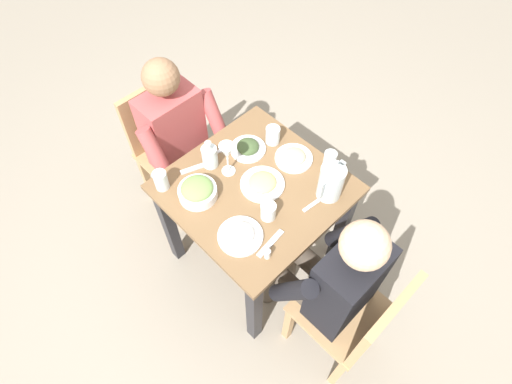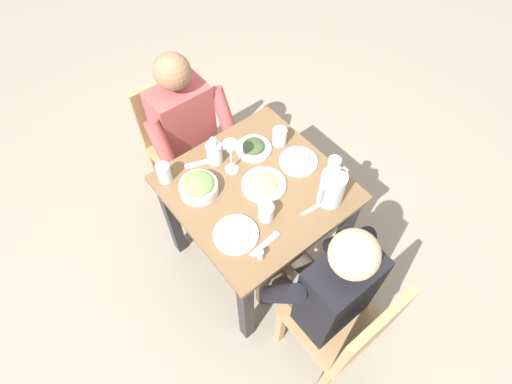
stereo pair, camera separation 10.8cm
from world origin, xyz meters
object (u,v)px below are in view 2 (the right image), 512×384
(plate_dolmas, at_px, (254,147))
(wine_glass, at_px, (231,151))
(chair_far, at_px, (347,327))
(diner_near, at_px, (194,141))
(dining_table, at_px, (257,203))
(water_glass_far_right, at_px, (164,173))
(water_glass_far_left, at_px, (280,137))
(oil_carafe, at_px, (214,154))
(chair_near, at_px, (178,138))
(salad_bowl, at_px, (198,186))
(plate_fries, at_px, (264,184))
(water_glass_near_right, at_px, (266,212))
(diner_far, at_px, (321,282))
(water_glass_by_pitcher, at_px, (333,167))
(plate_yoghurt, at_px, (236,233))
(salt_shaker, at_px, (260,255))
(water_pitcher, at_px, (332,188))
(plate_beans, at_px, (298,160))

(plate_dolmas, height_order, wine_glass, wine_glass)
(chair_far, relative_size, diner_near, 0.75)
(dining_table, height_order, water_glass_far_right, water_glass_far_right)
(dining_table, height_order, water_glass_far_left, water_glass_far_left)
(chair_far, height_order, oil_carafe, oil_carafe)
(chair_near, height_order, wine_glass, wine_glass)
(salad_bowl, distance_m, plate_fries, 0.32)
(water_glass_far_left, xyz_separation_m, water_glass_near_right, (0.35, 0.31, -0.00))
(diner_far, bearing_deg, water_glass_by_pitcher, -138.26)
(plate_yoghurt, distance_m, water_glass_far_right, 0.48)
(wine_glass, bearing_deg, salad_bowl, 2.22)
(chair_far, xyz_separation_m, salt_shaker, (0.17, -0.43, 0.29))
(plate_dolmas, bearing_deg, salad_bowl, 6.48)
(chair_far, distance_m, water_glass_far_right, 1.14)
(diner_near, distance_m, water_glass_by_pitcher, 0.82)
(plate_yoghurt, distance_m, water_glass_near_right, 0.17)
(chair_far, xyz_separation_m, water_pitcher, (-0.28, -0.46, 0.35))
(plate_yoghurt, relative_size, oil_carafe, 1.27)
(water_pitcher, bearing_deg, plate_beans, -98.64)
(salad_bowl, bearing_deg, water_pitcher, 136.66)
(diner_far, bearing_deg, water_pitcher, -137.62)
(dining_table, bearing_deg, water_glass_near_right, 65.26)
(chair_far, bearing_deg, diner_far, -90.00)
(plate_yoghurt, relative_size, plate_beans, 1.07)
(water_glass_by_pitcher, height_order, wine_glass, wine_glass)
(plate_yoghurt, bearing_deg, wine_glass, -124.15)
(dining_table, height_order, diner_near, diner_near)
(water_glass_near_right, bearing_deg, water_glass_far_left, -138.19)
(plate_beans, xyz_separation_m, water_glass_by_pitcher, (-0.08, 0.16, 0.04))
(chair_far, bearing_deg, dining_table, -94.47)
(salt_shaker, bearing_deg, oil_carafe, -105.99)
(water_glass_far_left, bearing_deg, chair_far, 69.54)
(dining_table, distance_m, water_glass_near_right, 0.26)
(oil_carafe, bearing_deg, water_glass_near_right, 88.44)
(plate_yoghurt, xyz_separation_m, plate_dolmas, (-0.38, -0.35, -0.00))
(diner_near, bearing_deg, diner_far, 88.61)
(dining_table, xyz_separation_m, plate_fries, (-0.03, 0.02, 0.16))
(diner_near, height_order, water_glass_far_right, diner_near)
(plate_fries, xyz_separation_m, plate_dolmas, (-0.11, -0.21, 0.00))
(diner_near, relative_size, water_glass_by_pitcher, 10.21)
(wine_glass, relative_size, salt_shaker, 3.63)
(water_glass_far_left, distance_m, water_glass_near_right, 0.47)
(water_pitcher, bearing_deg, salt_shaker, 3.84)
(diner_near, relative_size, water_glass_far_right, 11.14)
(plate_fries, height_order, plate_beans, plate_fries)
(chair_near, height_order, diner_far, diner_far)
(water_pitcher, relative_size, water_glass_far_left, 1.96)
(salt_shaker, bearing_deg, water_glass_far_left, -137.60)
(water_glass_far_left, bearing_deg, plate_dolmas, -19.82)
(wine_glass, bearing_deg, oil_carafe, -70.83)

